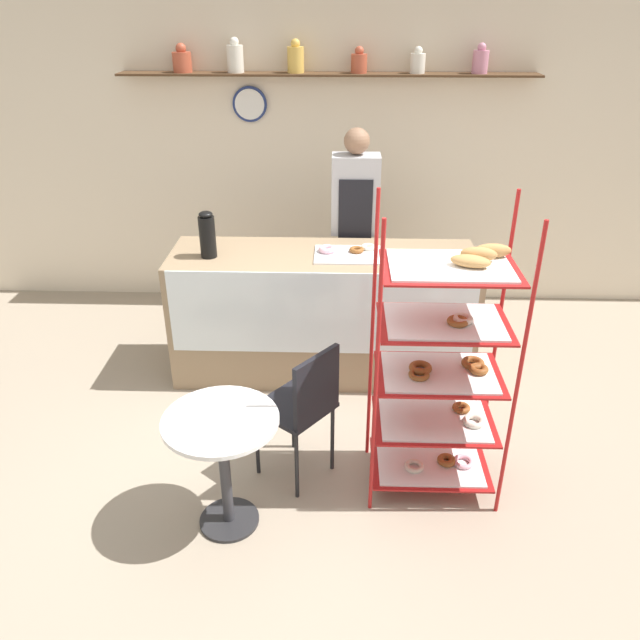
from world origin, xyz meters
The scene contains 9 objects.
ground_plane centered at (0.00, 0.00, 0.00)m, with size 14.00×14.00×0.00m, color gray.
back_wall centered at (0.00, 2.53, 1.37)m, with size 10.00×0.30×2.70m.
display_counter centered at (0.00, 1.15, 0.49)m, with size 2.22×0.69×0.97m.
pastry_rack centered at (0.69, -0.10, 0.81)m, with size 0.74×0.51×1.74m.
person_worker centered at (0.23, 1.66, 0.97)m, with size 0.37×0.23×1.76m.
cafe_table centered at (-0.48, -0.48, 0.53)m, with size 0.61×0.61×0.71m.
cafe_chair centered at (-0.07, -0.10, 0.56)m, with size 0.53×0.53×0.90m.
coffee_carafe centered at (-0.81, 1.07, 1.13)m, with size 0.11×0.11×0.34m.
donut_tray_counter centered at (0.17, 1.15, 0.98)m, with size 0.48×0.36×0.05m.
Camera 1 is at (0.11, -3.04, 2.63)m, focal length 35.00 mm.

